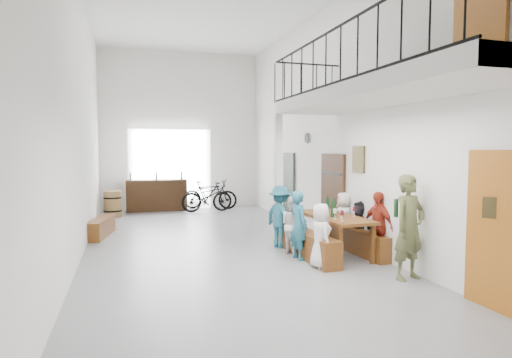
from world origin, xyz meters
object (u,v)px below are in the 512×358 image
object	(u,v)px
bench_inner	(307,244)
host_standing	(409,227)
oak_barrel	(113,204)
bicycle_near	(210,195)
tasting_table	(334,220)
side_bench	(101,227)
serving_counter	(157,195)

from	to	relation	value
bench_inner	host_standing	world-z (taller)	host_standing
oak_barrel	bicycle_near	size ratio (longest dim) A/B	0.42
tasting_table	bench_inner	bearing A→B (deg)	-179.96
tasting_table	oak_barrel	xyz separation A→B (m)	(-4.37, 6.28, -0.30)
bench_inner	oak_barrel	world-z (taller)	oak_barrel
host_standing	oak_barrel	bearing A→B (deg)	105.26
side_bench	host_standing	bearing A→B (deg)	-45.47
bicycle_near	tasting_table	bearing A→B (deg)	-147.12
bench_inner	bicycle_near	xyz separation A→B (m)	(-0.55, 7.24, 0.26)
tasting_table	host_standing	size ratio (longest dim) A/B	1.17
tasting_table	bicycle_near	xyz separation A→B (m)	(-1.14, 7.22, -0.20)
tasting_table	serving_counter	world-z (taller)	serving_counter
serving_counter	bicycle_near	xyz separation A→B (m)	(1.83, -0.05, -0.02)
tasting_table	serving_counter	bearing A→B (deg)	110.71
serving_counter	bicycle_near	bearing A→B (deg)	-0.49
bench_inner	oak_barrel	bearing A→B (deg)	119.63
serving_counter	host_standing	xyz separation A→B (m)	(3.38, -9.08, 0.32)
serving_counter	bench_inner	bearing A→B (deg)	-70.82
host_standing	bench_inner	bearing A→B (deg)	103.73
serving_counter	side_bench	bearing A→B (deg)	-110.55
oak_barrel	bench_inner	bearing A→B (deg)	-58.98
bench_inner	side_bench	distance (m)	5.14
tasting_table	serving_counter	xyz separation A→B (m)	(-2.97, 7.27, -0.18)
tasting_table	host_standing	distance (m)	1.86
side_bench	tasting_table	bearing A→B (deg)	-35.42
tasting_table	side_bench	bearing A→B (deg)	143.07
serving_counter	tasting_table	bearing A→B (deg)	-66.71
host_standing	serving_counter	bearing A→B (deg)	95.08
tasting_table	oak_barrel	distance (m)	7.66
bench_inner	side_bench	bearing A→B (deg)	139.24
oak_barrel	bicycle_near	bearing A→B (deg)	16.26
serving_counter	bicycle_near	size ratio (longest dim) A/B	1.04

